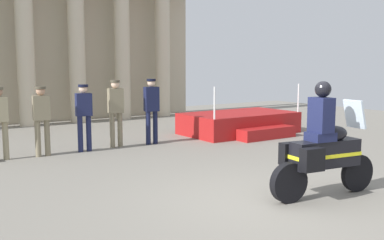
# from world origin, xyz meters

# --- Properties ---
(ground_plane) EXTENTS (28.17, 28.17, 0.00)m
(ground_plane) POSITION_xyz_m (0.00, 0.00, 0.00)
(ground_plane) COLOR gray
(colonnade_backdrop) EXTENTS (12.46, 1.46, 6.03)m
(colonnade_backdrop) POSITION_xyz_m (-0.07, 11.60, 3.23)
(colonnade_backdrop) COLOR #B6AB91
(colonnade_backdrop) RESTS_ON ground_plane
(reviewing_stand) EXTENTS (3.50, 2.50, 1.55)m
(reviewing_stand) POSITION_xyz_m (4.08, 5.56, 0.32)
(reviewing_stand) COLOR #A51919
(reviewing_stand) RESTS_ON ground_plane
(officer_in_row_1) EXTENTS (0.40, 0.26, 1.65)m
(officer_in_row_1) POSITION_xyz_m (-2.04, 5.55, 0.98)
(officer_in_row_1) COLOR #7A7056
(officer_in_row_1) RESTS_ON ground_plane
(officer_in_row_2) EXTENTS (0.40, 0.26, 1.67)m
(officer_in_row_2) POSITION_xyz_m (-1.02, 5.54, 0.99)
(officer_in_row_2) COLOR #191E42
(officer_in_row_2) RESTS_ON ground_plane
(officer_in_row_3) EXTENTS (0.40, 0.26, 1.76)m
(officer_in_row_3) POSITION_xyz_m (-0.12, 5.63, 1.04)
(officer_in_row_3) COLOR #7A7056
(officer_in_row_3) RESTS_ON ground_plane
(officer_in_row_4) EXTENTS (0.40, 0.26, 1.77)m
(officer_in_row_4) POSITION_xyz_m (0.87, 5.51, 1.05)
(officer_in_row_4) COLOR #141938
(officer_in_row_4) RESTS_ON ground_plane
(motorcycle_with_rider) EXTENTS (2.08, 0.75, 1.90)m
(motorcycle_with_rider) POSITION_xyz_m (0.79, -0.31, 0.79)
(motorcycle_with_rider) COLOR black
(motorcycle_with_rider) RESTS_ON ground_plane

